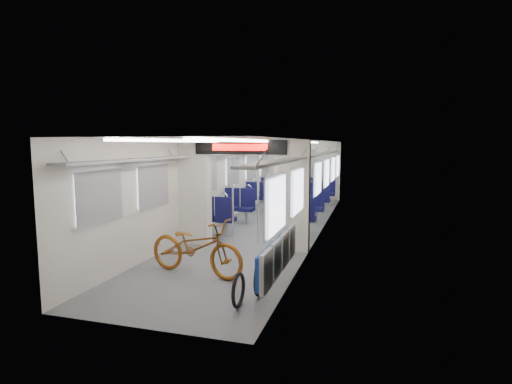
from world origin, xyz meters
TOP-DOWN VIEW (x-y plane):
  - carriage at (0.00, -0.27)m, footprint 12.00×12.02m
  - bicycle at (-0.17, -3.97)m, footprint 1.95×1.01m
  - flip_bench at (1.35, -4.36)m, footprint 0.12×2.12m
  - bike_hoop_a at (0.96, -5.08)m, footprint 0.05×0.49m
  - bike_hoop_b at (1.12, -4.59)m, footprint 0.07×0.54m
  - bike_hoop_c at (1.05, -3.84)m, footprint 0.20×0.52m
  - seat_bay_near_left at (-0.93, -0.30)m, footprint 0.90×2.00m
  - seat_bay_near_right at (0.93, 0.31)m, footprint 0.89×1.96m
  - seat_bay_far_left at (-0.93, 3.60)m, footprint 0.89×1.98m
  - seat_bay_far_right at (0.93, 3.71)m, footprint 0.91×2.06m
  - stanchion_near_left at (-0.33, -1.64)m, footprint 0.04×0.04m
  - stanchion_near_right at (0.26, -1.67)m, footprint 0.05×0.05m
  - stanchion_far_left at (-0.24, 1.94)m, footprint 0.04×0.04m
  - stanchion_far_right at (0.33, 1.53)m, footprint 0.04×0.04m

SIDE VIEW (x-z plane):
  - bike_hoop_a at x=0.96m, z-range -0.03..0.46m
  - bike_hoop_c at x=1.05m, z-range -0.03..0.50m
  - bike_hoop_b at x=1.12m, z-range -0.03..0.52m
  - bicycle at x=-0.17m, z-range 0.00..0.97m
  - seat_bay_near_right at x=0.93m, z-range 0.00..1.06m
  - seat_bay_far_left at x=-0.93m, z-range 0.00..1.07m
  - seat_bay_near_left at x=-0.93m, z-range -0.01..1.07m
  - seat_bay_far_right at x=0.93m, z-range -0.01..1.09m
  - flip_bench at x=1.35m, z-range 0.31..0.85m
  - stanchion_near_left at x=-0.33m, z-range 0.00..2.30m
  - stanchion_near_right at x=0.26m, z-range 0.00..2.30m
  - stanchion_far_left at x=-0.24m, z-range 0.00..2.30m
  - stanchion_far_right at x=0.33m, z-range 0.00..2.30m
  - carriage at x=0.00m, z-range 0.35..2.66m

